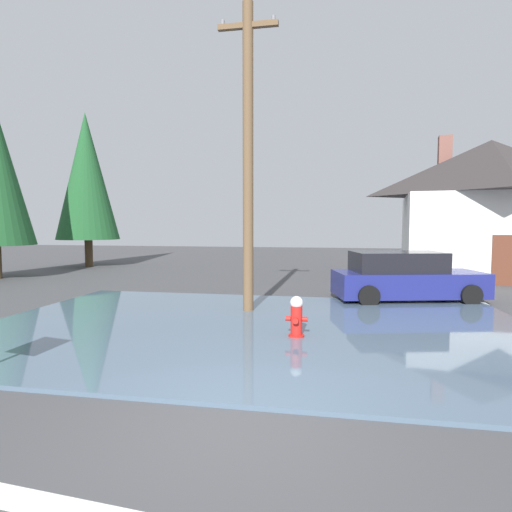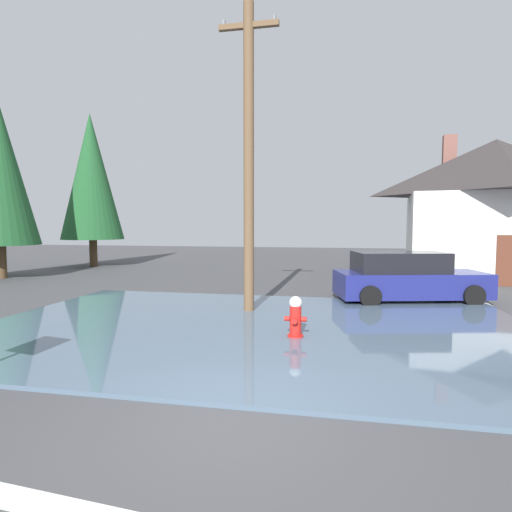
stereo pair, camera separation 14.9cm
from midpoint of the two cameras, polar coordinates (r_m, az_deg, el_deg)
ground_plane at (r=5.60m, az=-2.40°, el=-21.72°), size 80.00×80.00×0.10m
flood_puddle at (r=9.92m, az=-0.17°, el=-9.56°), size 12.59×8.45×0.07m
fire_hydrant at (r=8.97m, az=5.78°, el=-8.33°), size 0.46×0.40×0.92m
utility_pole at (r=11.60m, az=-0.60°, el=13.41°), size 1.60×0.28×8.15m
house at (r=22.19m, az=29.40°, el=5.81°), size 8.36×7.28×6.70m
parked_car at (r=14.11m, az=19.84°, el=-2.76°), size 4.80×2.82×1.55m
pine_tree_mid_left at (r=26.38m, az=-21.03°, el=9.86°), size 3.48×3.48×8.70m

